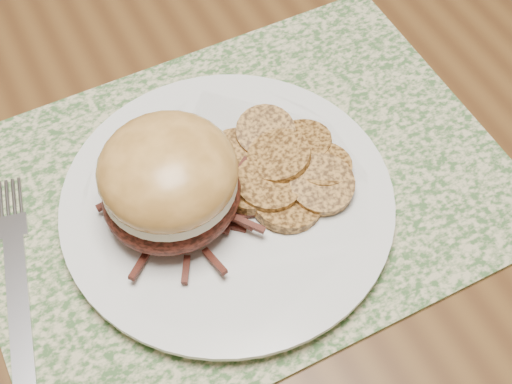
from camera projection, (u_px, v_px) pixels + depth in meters
dining_table at (122, 234)px, 0.68m from camera, size 1.50×0.90×0.75m
placemat at (242, 188)px, 0.61m from camera, size 0.45×0.33×0.00m
dinner_plate at (228, 203)px, 0.59m from camera, size 0.26×0.26×0.02m
pork_sandwich at (169, 181)px, 0.55m from camera, size 0.13×0.13×0.08m
roasted_potatoes at (281, 169)px, 0.59m from camera, size 0.13×0.13×0.03m
fork at (17, 281)px, 0.56m from camera, size 0.06×0.20×0.00m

